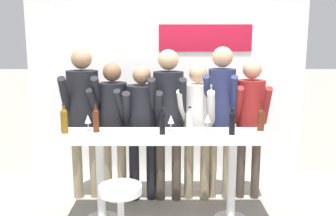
# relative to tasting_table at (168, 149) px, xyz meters

# --- Properties ---
(back_wall) EXTENTS (3.83, 0.12, 2.85)m
(back_wall) POSITION_rel_tasting_table_xyz_m (0.00, 1.47, 0.63)
(back_wall) COLOR white
(back_wall) RESTS_ON ground_plane
(tasting_table) EXTENTS (2.23, 0.52, 0.97)m
(tasting_table) POSITION_rel_tasting_table_xyz_m (0.00, 0.00, 0.00)
(tasting_table) COLOR white
(tasting_table) RESTS_ON ground_plane
(bar_stool) EXTENTS (0.41, 0.41, 0.64)m
(bar_stool) POSITION_rel_tasting_table_xyz_m (-0.41, -0.60, -0.38)
(bar_stool) COLOR silver
(bar_stool) RESTS_ON ground_plane
(person_far_left) EXTENTS (0.48, 0.59, 1.82)m
(person_far_left) POSITION_rel_tasting_table_xyz_m (-0.98, 0.60, 0.33)
(person_far_left) COLOR gray
(person_far_left) RESTS_ON ground_plane
(person_left) EXTENTS (0.46, 0.57, 1.66)m
(person_left) POSITION_rel_tasting_table_xyz_m (-0.63, 0.56, 0.23)
(person_left) COLOR gray
(person_left) RESTS_ON ground_plane
(person_center_left) EXTENTS (0.48, 0.56, 1.62)m
(person_center_left) POSITION_rel_tasting_table_xyz_m (-0.28, 0.54, 0.20)
(person_center_left) COLOR black
(person_center_left) RESTS_ON ground_plane
(person_center) EXTENTS (0.43, 0.56, 1.81)m
(person_center) POSITION_rel_tasting_table_xyz_m (0.02, 0.53, 0.33)
(person_center) COLOR #473D33
(person_center) RESTS_ON ground_plane
(person_center_right) EXTENTS (0.48, 0.57, 1.64)m
(person_center_right) POSITION_rel_tasting_table_xyz_m (0.37, 0.55, 0.22)
(person_center_right) COLOR gray
(person_center_right) RESTS_ON ground_plane
(person_right) EXTENTS (0.45, 0.59, 1.84)m
(person_right) POSITION_rel_tasting_table_xyz_m (0.65, 0.58, 0.37)
(person_right) COLOR gray
(person_right) RESTS_ON ground_plane
(person_far_right) EXTENTS (0.42, 0.54, 1.69)m
(person_far_right) POSITION_rel_tasting_table_xyz_m (1.00, 0.58, 0.26)
(person_far_right) COLOR #473D33
(person_far_right) RESTS_ON ground_plane
(wine_bottle_0) EXTENTS (0.06, 0.06, 0.28)m
(wine_bottle_0) POSITION_rel_tasting_table_xyz_m (0.67, -0.06, 0.30)
(wine_bottle_0) COLOR black
(wine_bottle_0) RESTS_ON tasting_table
(wine_bottle_1) EXTENTS (0.07, 0.07, 0.27)m
(wine_bottle_1) POSITION_rel_tasting_table_xyz_m (1.00, 0.11, 0.29)
(wine_bottle_1) COLOR #4C1E0F
(wine_bottle_1) RESTS_ON tasting_table
(wine_bottle_2) EXTENTS (0.06, 0.06, 0.28)m
(wine_bottle_2) POSITION_rel_tasting_table_xyz_m (-0.04, -0.04, 0.29)
(wine_bottle_2) COLOR black
(wine_bottle_2) RESTS_ON tasting_table
(wine_bottle_3) EXTENTS (0.07, 0.07, 0.31)m
(wine_bottle_3) POSITION_rel_tasting_table_xyz_m (-1.05, -0.00, 0.31)
(wine_bottle_3) COLOR brown
(wine_bottle_3) RESTS_ON tasting_table
(wine_bottle_4) EXTENTS (0.07, 0.07, 0.30)m
(wine_bottle_4) POSITION_rel_tasting_table_xyz_m (-0.73, 0.05, 0.30)
(wine_bottle_4) COLOR #4C1E0F
(wine_bottle_4) RESTS_ON tasting_table
(wine_bottle_5) EXTENTS (0.07, 0.07, 0.28)m
(wine_bottle_5) POSITION_rel_tasting_table_xyz_m (0.24, 0.00, 0.30)
(wine_bottle_5) COLOR #B7BCC1
(wine_bottle_5) RESTS_ON tasting_table
(wine_glass_0) EXTENTS (0.07, 0.07, 0.18)m
(wine_glass_0) POSITION_rel_tasting_table_xyz_m (0.05, 0.08, 0.29)
(wine_glass_0) COLOR silver
(wine_glass_0) RESTS_ON tasting_table
(wine_glass_1) EXTENTS (0.07, 0.07, 0.18)m
(wine_glass_1) POSITION_rel_tasting_table_xyz_m (-0.82, 0.09, 0.29)
(wine_glass_1) COLOR silver
(wine_glass_1) RESTS_ON tasting_table
(wine_glass_2) EXTENTS (0.07, 0.07, 0.18)m
(wine_glass_2) POSITION_rel_tasting_table_xyz_m (0.44, 0.12, 0.29)
(wine_glass_2) COLOR silver
(wine_glass_2) RESTS_ON tasting_table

